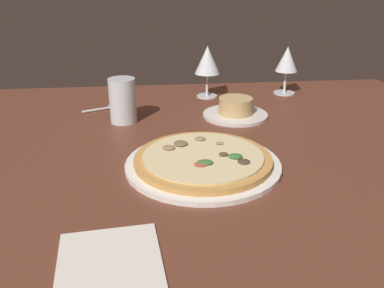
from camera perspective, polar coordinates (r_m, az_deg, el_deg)
dining_table at (r=91.75cm, az=-1.37°, el=-1.75°), size 150.00×110.00×4.00cm
pizza_main at (r=82.08cm, az=1.53°, el=-2.41°), size 31.10×31.10×3.28cm
ramekin_on_saucer at (r=111.03cm, az=6.05°, el=4.78°), size 17.37×17.37×5.13cm
wine_glass_far at (r=126.22cm, az=2.15°, el=11.40°), size 7.65×7.65×15.62cm
wine_glass_near at (r=133.06cm, az=13.03°, el=11.16°), size 6.89×6.89×14.85cm
water_glass at (r=107.01cm, az=-9.57°, el=5.60°), size 6.89×6.89×11.41cm
paper_menu at (r=57.51cm, az=-11.33°, el=-16.64°), size 15.72×19.60×0.30cm
spoon at (r=119.30cm, az=-11.45°, el=5.00°), size 10.48×6.45×1.00cm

